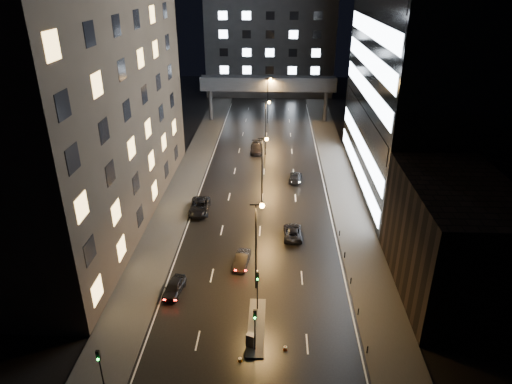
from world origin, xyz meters
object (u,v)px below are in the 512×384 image
car_away_a (174,287)px  car_toward_b (295,177)px  car_away_b (242,260)px  utility_cabinet (251,340)px  car_away_c (199,207)px  car_toward_a (293,232)px  car_away_d (256,148)px

car_away_a → car_toward_b: car_away_a is taller
car_away_b → utility_cabinet: bearing=-74.8°
car_away_a → car_away_c: (-0.15, 18.17, 0.11)m
car_toward_b → car_toward_a: bearing=93.4°
car_away_c → car_toward_a: bearing=-28.0°
car_away_c → car_toward_b: size_ratio=1.25×
car_away_b → utility_cabinet: utility_cabinet is taller
car_away_b → car_away_c: 14.53m
car_toward_a → utility_cabinet: 19.83m
car_toward_a → car_toward_b: size_ratio=1.05×
car_away_a → utility_cabinet: (8.44, -7.38, 0.10)m
utility_cabinet → car_away_a: bearing=158.0°
car_away_d → car_toward_b: bearing=-63.8°
car_toward_b → utility_cabinet: utility_cabinet is taller
car_away_a → utility_cabinet: 11.21m
car_away_b → car_away_d: bearing=97.4°
car_away_b → car_toward_b: bearing=81.4°
car_away_a → car_away_b: size_ratio=0.98×
car_toward_b → car_away_c: bearing=45.8°
car_away_a → car_toward_a: car_away_a is taller
car_away_d → car_toward_b: car_away_d is taller
car_away_a → car_away_c: size_ratio=0.71×
car_away_a → car_away_d: size_ratio=0.75×
utility_cabinet → car_away_c: bearing=127.8°
car_away_c → utility_cabinet: 26.96m
car_away_a → car_toward_b: bearing=72.9°
car_away_d → utility_cabinet: size_ratio=4.21×
car_toward_a → utility_cabinet: size_ratio=3.75×
car_away_b → car_away_d: 37.19m
car_away_c → car_toward_b: (13.86, 11.33, -0.13)m
car_away_b → car_away_d: car_away_d is taller
car_away_b → car_toward_a: 8.93m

